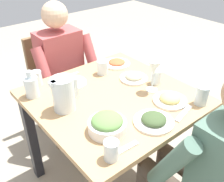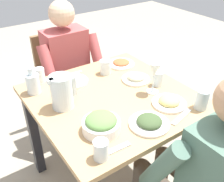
{
  "view_description": "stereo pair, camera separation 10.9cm",
  "coord_description": "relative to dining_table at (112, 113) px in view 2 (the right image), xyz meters",
  "views": [
    {
      "loc": [
        -0.82,
        -0.98,
        1.58
      ],
      "look_at": [
        0.02,
        0.04,
        0.75
      ],
      "focal_mm": 41.63,
      "sensor_mm": 36.0,
      "label": 1
    },
    {
      "loc": [
        -0.73,
        -1.05,
        1.58
      ],
      "look_at": [
        0.02,
        0.04,
        0.75
      ],
      "focal_mm": 41.63,
      "sensor_mm": 36.0,
      "label": 2
    }
  ],
  "objects": [
    {
      "name": "fork_far",
      "position": [
        0.18,
        -0.37,
        0.13
      ],
      "size": [
        0.17,
        0.06,
        0.01
      ],
      "primitive_type": "cube",
      "rotation": [
        0.0,
        0.0,
        0.24
      ],
      "color": "silver",
      "rests_on": "dining_table"
    },
    {
      "name": "diner_far",
      "position": [
        0.03,
        0.6,
        0.02
      ],
      "size": [
        0.48,
        0.53,
        1.16
      ],
      "color": "#B24C4C",
      "rests_on": "ground_plane"
    },
    {
      "name": "diner_near",
      "position": [
        0.08,
        -0.6,
        0.02
      ],
      "size": [
        0.48,
        0.53,
        1.16
      ],
      "color": "#4C6B5B",
      "rests_on": "ground_plane"
    },
    {
      "name": "ground_plane",
      "position": [
        0.0,
        0.0,
        -0.62
      ],
      "size": [
        8.0,
        8.0,
        0.0
      ],
      "primitive_type": "plane",
      "color": "#9E937F"
    },
    {
      "name": "knife_near",
      "position": [
        -0.09,
        0.37,
        0.13
      ],
      "size": [
        0.19,
        0.02,
        0.01
      ],
      "primitive_type": "cube",
      "rotation": [
        0.0,
        0.0,
        -0.02
      ],
      "color": "silver",
      "rests_on": "dining_table"
    },
    {
      "name": "plate_dolmas",
      "position": [
        0.0,
        -0.32,
        0.14
      ],
      "size": [
        0.21,
        0.21,
        0.05
      ],
      "color": "white",
      "rests_on": "dining_table"
    },
    {
      "name": "water_pitcher",
      "position": [
        -0.28,
        0.07,
        0.22
      ],
      "size": [
        0.16,
        0.12,
        0.19
      ],
      "color": "silver",
      "rests_on": "dining_table"
    },
    {
      "name": "dining_table",
      "position": [
        0.0,
        0.0,
        0.0
      ],
      "size": [
        0.9,
        0.9,
        0.74
      ],
      "color": "tan",
      "rests_on": "ground_plane"
    },
    {
      "name": "plate_rice_curry",
      "position": [
        0.29,
        0.3,
        0.14
      ],
      "size": [
        0.19,
        0.19,
        0.04
      ],
      "color": "white",
      "rests_on": "dining_table"
    },
    {
      "name": "fork_near",
      "position": [
        -0.25,
        -0.37,
        0.13
      ],
      "size": [
        0.17,
        0.03,
        0.01
      ],
      "primitive_type": "cube",
      "rotation": [
        0.0,
        0.0,
        -0.05
      ],
      "color": "silver",
      "rests_on": "dining_table"
    },
    {
      "name": "wine_glass",
      "position": [
        0.22,
        -0.1,
        0.27
      ],
      "size": [
        0.08,
        0.08,
        0.2
      ],
      "color": "silver",
      "rests_on": "dining_table"
    },
    {
      "name": "plate_fries",
      "position": [
        0.21,
        -0.25,
        0.14
      ],
      "size": [
        0.19,
        0.19,
        0.05
      ],
      "color": "white",
      "rests_on": "dining_table"
    },
    {
      "name": "oil_carafe",
      "position": [
        -0.36,
        0.3,
        0.18
      ],
      "size": [
        0.08,
        0.08,
        0.16
      ],
      "color": "silver",
      "rests_on": "dining_table"
    },
    {
      "name": "chair_far",
      "position": [
        0.03,
        0.8,
        -0.13
      ],
      "size": [
        0.4,
        0.4,
        0.86
      ],
      "color": "brown",
      "rests_on": "ground_plane"
    },
    {
      "name": "water_glass_center",
      "position": [
        0.33,
        -0.37,
        0.18
      ],
      "size": [
        0.07,
        0.07,
        0.11
      ],
      "primitive_type": "cylinder",
      "color": "silver",
      "rests_on": "dining_table"
    },
    {
      "name": "water_glass_far_right",
      "position": [
        -0.28,
        0.4,
        0.17
      ],
      "size": [
        0.06,
        0.06,
        0.09
      ],
      "primitive_type": "cylinder",
      "color": "silver",
      "rests_on": "dining_table"
    },
    {
      "name": "water_glass_near_right",
      "position": [
        0.3,
        -0.06,
        0.17
      ],
      "size": [
        0.06,
        0.06,
        0.09
      ],
      "primitive_type": "cylinder",
      "color": "silver",
      "rests_on": "dining_table"
    },
    {
      "name": "plate_yoghurt",
      "position": [
        -0.11,
        0.27,
        0.14
      ],
      "size": [
        0.19,
        0.19,
        0.05
      ],
      "color": "white",
      "rests_on": "dining_table"
    },
    {
      "name": "salad_bowl",
      "position": [
        -0.22,
        -0.22,
        0.17
      ],
      "size": [
        0.19,
        0.19,
        0.09
      ],
      "color": "white",
      "rests_on": "dining_table"
    },
    {
      "name": "water_glass_by_pitcher",
      "position": [
        -0.32,
        -0.37,
        0.17
      ],
      "size": [
        0.07,
        0.07,
        0.09
      ],
      "primitive_type": "cylinder",
      "color": "silver",
      "rests_on": "dining_table"
    },
    {
      "name": "water_glass_near_left",
      "position": [
        0.12,
        0.26,
        0.17
      ],
      "size": [
        0.07,
        0.07,
        0.1
      ],
      "primitive_type": "cylinder",
      "color": "silver",
      "rests_on": "dining_table"
    },
    {
      "name": "plate_beans",
      "position": [
        0.23,
        0.07,
        0.14
      ],
      "size": [
        0.18,
        0.18,
        0.05
      ],
      "color": "white",
      "rests_on": "dining_table"
    }
  ]
}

